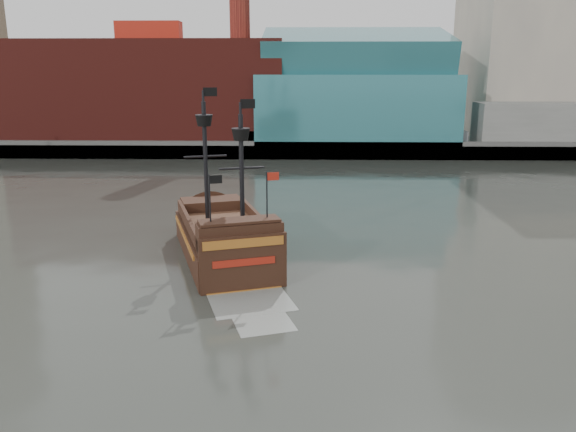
{
  "coord_description": "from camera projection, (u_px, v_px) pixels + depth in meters",
  "views": [
    {
      "loc": [
        1.85,
        -19.07,
        12.35
      ],
      "look_at": [
        1.07,
        13.43,
        4.0
      ],
      "focal_mm": 35.0,
      "sensor_mm": 36.0,
      "label": 1
    }
  ],
  "objects": [
    {
      "name": "ground",
      "position": [
        252.0,
        403.0,
        21.58
      ],
      "size": [
        400.0,
        400.0,
        0.0
      ],
      "primitive_type": "plane",
      "color": "#2E302A",
      "rests_on": "ground"
    },
    {
      "name": "promenade_far",
      "position": [
        292.0,
        132.0,
        110.41
      ],
      "size": [
        220.0,
        60.0,
        2.0
      ],
      "primitive_type": "cube",
      "color": "slate",
      "rests_on": "ground"
    },
    {
      "name": "seawall",
      "position": [
        289.0,
        150.0,
        81.77
      ],
      "size": [
        220.0,
        1.0,
        2.6
      ],
      "primitive_type": "cube",
      "color": "#4C4C49",
      "rests_on": "ground"
    },
    {
      "name": "skyline",
      "position": [
        322.0,
        0.0,
        97.23
      ],
      "size": [
        149.0,
        45.0,
        62.0
      ],
      "color": "#7A6449",
      "rests_on": "promenade_far"
    },
    {
      "name": "pirate_ship",
      "position": [
        225.0,
        243.0,
        38.12
      ],
      "size": [
        9.63,
        17.0,
        12.2
      ],
      "rotation": [
        0.0,
        0.0,
        0.31
      ],
      "color": "black",
      "rests_on": "ground"
    }
  ]
}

